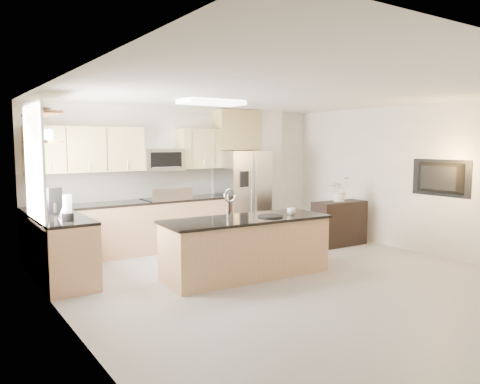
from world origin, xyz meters
TOP-DOWN VIEW (x-y plane):
  - floor at (0.00, 0.00)m, footprint 6.50×6.50m
  - ceiling at (0.00, 0.00)m, footprint 6.00×6.50m
  - wall_back at (0.00, 3.25)m, footprint 6.00×0.02m
  - wall_left at (-3.00, 0.00)m, footprint 0.02×6.50m
  - wall_right at (3.00, 0.00)m, footprint 0.02×6.50m
  - back_counter at (-1.23, 2.93)m, footprint 3.55×0.66m
  - left_counter at (-2.67, 1.85)m, footprint 0.66×1.50m
  - range at (-0.60, 2.92)m, footprint 0.76×0.64m
  - upper_cabinets at (-1.30, 3.09)m, footprint 3.50×0.33m
  - microwave at (-0.60, 3.04)m, footprint 0.76×0.40m
  - refrigerator at (1.06, 2.87)m, footprint 0.92×0.78m
  - partition_column at (1.82, 3.10)m, footprint 0.60×0.30m
  - window at (-2.98, 1.85)m, footprint 0.04×1.15m
  - shelf_lower at (-2.85, 1.95)m, footprint 0.30×1.20m
  - shelf_upper at (-2.85, 1.95)m, footprint 0.30×1.20m
  - ceiling_fixture at (-0.40, 1.60)m, footprint 1.00×0.50m
  - island at (-0.36, 0.70)m, footprint 2.52×1.05m
  - credenza at (2.27, 1.39)m, footprint 1.06×0.48m
  - cup at (0.38, 0.57)m, footprint 0.14×0.14m
  - platter at (-0.03, 0.57)m, footprint 0.41×0.41m
  - blender at (-2.67, 1.44)m, footprint 0.15×0.15m
  - kettle at (-2.62, 1.73)m, footprint 0.21×0.21m
  - coffee_maker at (-2.69, 2.23)m, footprint 0.25×0.29m
  - bowl at (-2.85, 2.04)m, footprint 0.46×0.46m
  - flower_vase at (2.23, 1.38)m, footprint 0.72×0.65m
  - television at (2.91, -0.20)m, footprint 0.14×1.08m

SIDE VIEW (x-z plane):
  - floor at x=0.00m, z-range 0.00..0.00m
  - credenza at x=2.27m, z-range 0.00..0.84m
  - island at x=-0.36m, z-range -0.21..1.07m
  - left_counter at x=-2.67m, z-range 0.00..0.92m
  - back_counter at x=-1.23m, z-range -0.25..1.19m
  - range at x=-0.60m, z-range -0.10..1.04m
  - platter at x=-0.03m, z-range 0.85..0.88m
  - refrigerator at x=1.06m, z-range 0.00..1.78m
  - cup at x=0.38m, z-range 0.85..0.96m
  - kettle at x=-2.62m, z-range 0.90..1.17m
  - blender at x=-2.67m, z-range 0.90..1.25m
  - coffee_maker at x=-2.69m, z-range 0.91..1.29m
  - flower_vase at x=2.23m, z-range 0.84..1.54m
  - wall_back at x=0.00m, z-range 0.00..2.60m
  - wall_left at x=-3.00m, z-range 0.00..2.60m
  - wall_right at x=3.00m, z-range 0.00..2.60m
  - partition_column at x=1.82m, z-range 0.00..2.60m
  - television at x=2.91m, z-range 1.04..1.66m
  - microwave at x=-0.60m, z-range 1.43..1.83m
  - window at x=-2.98m, z-range 0.83..2.47m
  - upper_cabinets at x=-1.30m, z-range 1.45..2.20m
  - shelf_lower at x=-2.85m, z-range 1.93..1.97m
  - shelf_upper at x=-2.85m, z-range 2.30..2.34m
  - bowl at x=-2.85m, z-range 2.34..2.44m
  - ceiling_fixture at x=-0.40m, z-range 2.53..2.59m
  - ceiling at x=0.00m, z-range 2.59..2.61m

